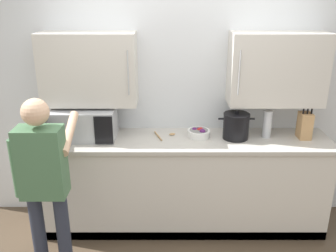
{
  "coord_description": "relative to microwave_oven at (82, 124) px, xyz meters",
  "views": [
    {
      "loc": [
        -0.14,
        -2.5,
        2.3
      ],
      "look_at": [
        -0.15,
        0.71,
        1.1
      ],
      "focal_mm": 39.46,
      "sensor_mm": 36.0,
      "label": 1
    }
  ],
  "objects": [
    {
      "name": "counter_unit",
      "position": [
        0.97,
        -0.03,
        -0.62
      ],
      "size": [
        2.83,
        0.61,
        0.95
      ],
      "color": "beige",
      "rests_on": "ground_plane"
    },
    {
      "name": "wooden_spoon",
      "position": [
        0.8,
        0.05,
        -0.13
      ],
      "size": [
        0.22,
        0.22,
        0.02
      ],
      "color": "tan",
      "rests_on": "counter_unit"
    },
    {
      "name": "knife_block",
      "position": [
        2.13,
        -0.0,
        -0.02
      ],
      "size": [
        0.11,
        0.15,
        0.33
      ],
      "color": "tan",
      "rests_on": "counter_unit"
    },
    {
      "name": "back_wall_tiled",
      "position": [
        0.97,
        0.27,
        0.39
      ],
      "size": [
        4.3,
        0.44,
        2.89
      ],
      "color": "silver",
      "rests_on": "ground_plane"
    },
    {
      "name": "person_figure",
      "position": [
        -0.11,
        -0.8,
        -0.15
      ],
      "size": [
        0.44,
        0.6,
        1.58
      ],
      "color": "#282D3D",
      "rests_on": "ground_plane"
    },
    {
      "name": "fruit_bowl",
      "position": [
        1.13,
        0.02,
        -0.1
      ],
      "size": [
        0.22,
        0.22,
        0.1
      ],
      "color": "white",
      "rests_on": "counter_unit"
    },
    {
      "name": "stock_pot",
      "position": [
        1.48,
        -0.01,
        -0.02
      ],
      "size": [
        0.34,
        0.25,
        0.28
      ],
      "color": "black",
      "rests_on": "counter_unit"
    },
    {
      "name": "microwave_oven",
      "position": [
        0.0,
        0.0,
        0.0
      ],
      "size": [
        0.61,
        0.78,
        0.29
      ],
      "color": "#B7BABF",
      "rests_on": "counter_unit"
    },
    {
      "name": "thermos_flask",
      "position": [
        1.78,
        0.02,
        -0.01
      ],
      "size": [
        0.09,
        0.09,
        0.27
      ],
      "color": "#B7BABF",
      "rests_on": "counter_unit"
    }
  ]
}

